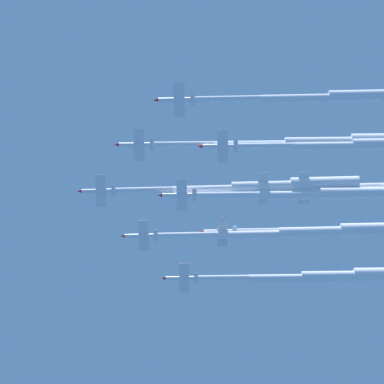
# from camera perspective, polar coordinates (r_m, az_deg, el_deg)

# --- Properties ---
(jet_lead) EXTENTS (73.11, 14.18, 4.43)m
(jet_lead) POSITION_cam_1_polar(r_m,az_deg,el_deg) (208.01, 5.44, 0.43)
(jet_lead) COLOR silver
(jet_port_inner) EXTENTS (78.79, 16.15, 4.42)m
(jet_port_inner) POSITION_cam_1_polar(r_m,az_deg,el_deg) (204.11, 9.56, 3.54)
(jet_port_inner) COLOR silver
(jet_starboard_inner) EXTENTS (77.44, 15.02, 4.33)m
(jet_starboard_inner) POSITION_cam_1_polar(r_m,az_deg,el_deg) (215.20, 8.93, -2.80)
(jet_starboard_inner) COLOR silver
(jet_port_mid) EXTENTS (76.22, 15.63, 4.36)m
(jet_port_mid) POSITION_cam_1_polar(r_m,az_deg,el_deg) (209.12, 11.84, -0.03)
(jet_port_mid) COLOR silver
(jet_starboard_mid) EXTENTS (77.27, 15.14, 4.42)m
(jet_starboard_mid) POSITION_cam_1_polar(r_m,az_deg,el_deg) (197.89, 12.67, 6.78)
(jet_starboard_mid) COLOR silver
(jet_port_outer) EXTENTS (69.00, 14.52, 4.43)m
(jet_port_outer) POSITION_cam_1_polar(r_m,az_deg,el_deg) (222.52, 10.05, -5.90)
(jet_port_outer) COLOR silver
(jet_trail_port) EXTENTS (69.50, 14.29, 4.43)m
(jet_trail_port) POSITION_cam_1_polar(r_m,az_deg,el_deg) (219.49, 12.98, -2.53)
(jet_trail_port) COLOR silver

